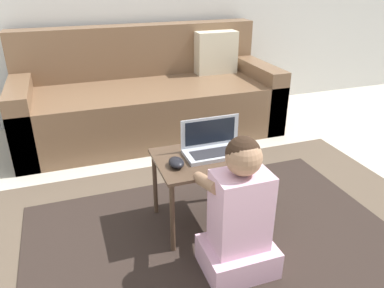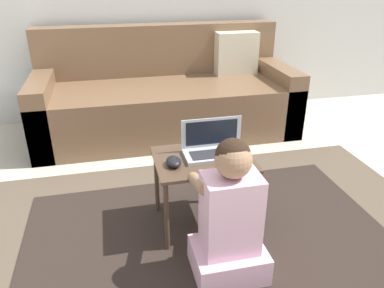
% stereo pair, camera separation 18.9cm
% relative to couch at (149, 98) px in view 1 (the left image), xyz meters
% --- Properties ---
extents(ground_plane, '(16.00, 16.00, 0.00)m').
position_rel_couch_xyz_m(ground_plane, '(-0.13, -1.32, -0.29)').
color(ground_plane, beige).
extents(area_rug, '(2.60, 1.80, 0.01)m').
position_rel_couch_xyz_m(area_rug, '(-0.04, -1.55, -0.28)').
color(area_rug, brown).
rests_on(area_rug, ground_plane).
extents(couch, '(2.07, 0.87, 0.84)m').
position_rel_couch_xyz_m(couch, '(0.00, 0.00, 0.00)').
color(couch, brown).
rests_on(couch, ground_plane).
extents(laptop_desk, '(0.49, 0.38, 0.40)m').
position_rel_couch_xyz_m(laptop_desk, '(-0.04, -1.36, 0.06)').
color(laptop_desk, '#4C3828').
rests_on(laptop_desk, ground_plane).
extents(laptop, '(0.32, 0.16, 0.18)m').
position_rel_couch_xyz_m(laptop, '(0.03, -1.34, 0.15)').
color(laptop, '#B7BCC6').
rests_on(laptop, laptop_desk).
extents(computer_mouse, '(0.07, 0.10, 0.04)m').
position_rel_couch_xyz_m(computer_mouse, '(-0.19, -1.40, 0.14)').
color(computer_mouse, black).
rests_on(computer_mouse, laptop_desk).
extents(person_seated, '(0.32, 0.36, 0.67)m').
position_rel_couch_xyz_m(person_seated, '(-0.01, -1.74, 0.01)').
color(person_seated, '#E5B2CC').
rests_on(person_seated, ground_plane).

